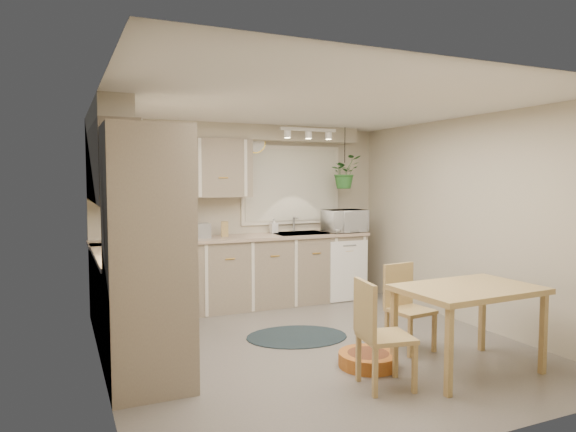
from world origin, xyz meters
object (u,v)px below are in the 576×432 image
object	(u,v)px
dining_table	(468,329)
microwave	(345,218)
chair_back	(411,308)
chair_left	(386,334)
pet_bed	(368,360)
braided_rug	(297,337)

from	to	relation	value
dining_table	microwave	size ratio (longest dim) A/B	2.10
chair_back	microwave	xyz separation A→B (m)	(0.54, 2.19, 0.71)
chair_left	pet_bed	distance (m)	0.60
braided_rug	chair_back	bearing A→B (deg)	-44.56
chair_back	braided_rug	size ratio (longest dim) A/B	0.77
braided_rug	microwave	bearing A→B (deg)	44.61
dining_table	microwave	xyz separation A→B (m)	(0.43, 2.85, 0.76)
chair_left	microwave	size ratio (longest dim) A/B	1.54
chair_left	microwave	distance (m)	3.20
dining_table	pet_bed	size ratio (longest dim) A/B	2.23
dining_table	chair_back	size ratio (longest dim) A/B	1.42
dining_table	chair_left	size ratio (longest dim) A/B	1.36
chair_back	pet_bed	xyz separation A→B (m)	(-0.62, -0.21, -0.36)
chair_back	microwave	bearing A→B (deg)	-110.65
chair_left	microwave	xyz separation A→B (m)	(1.28, 2.85, 0.69)
braided_rug	microwave	size ratio (longest dim) A/B	1.91
chair_back	braided_rug	xyz separation A→B (m)	(-0.84, 0.83, -0.41)
chair_back	microwave	world-z (taller)	microwave
dining_table	braided_rug	xyz separation A→B (m)	(-0.95, 1.48, -0.37)
pet_bed	microwave	bearing A→B (deg)	64.22
braided_rug	pet_bed	world-z (taller)	pet_bed
braided_rug	microwave	world-z (taller)	microwave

